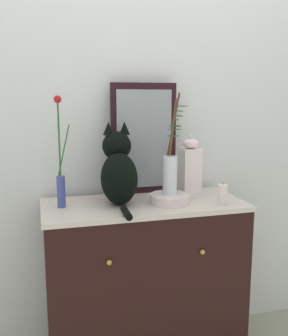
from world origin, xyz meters
TOP-DOWN VIEW (x-y plane):
  - wall_back at (0.00, 0.30)m, footprint 4.40×0.08m
  - sideboard at (0.00, -0.00)m, footprint 1.03×0.47m
  - mirror_leaning at (0.05, 0.21)m, footprint 0.37×0.03m
  - cat_sitting at (-0.13, 0.02)m, footprint 0.20×0.43m
  - vase_slim_green at (-0.41, 0.02)m, footprint 0.07×0.04m
  - bowl_porcelain at (0.12, -0.05)m, footprint 0.20×0.20m
  - vase_glass_clear at (0.13, -0.05)m, footprint 0.15×0.13m
  - jar_lidded_porcelain at (0.27, 0.06)m, footprint 0.10×0.10m
  - candle_pillar at (0.37, -0.15)m, footprint 0.05×0.05m

SIDE VIEW (x-z plane):
  - sideboard at x=0.00m, z-range 0.00..0.91m
  - bowl_porcelain at x=0.12m, z-range 0.91..0.96m
  - candle_pillar at x=0.37m, z-range 0.91..1.02m
  - jar_lidded_porcelain at x=0.27m, z-range 0.90..1.24m
  - vase_slim_green at x=-0.41m, z-range 0.80..1.34m
  - cat_sitting at x=-0.13m, z-range 0.87..1.28m
  - vase_glass_clear at x=0.13m, z-range 0.84..1.35m
  - mirror_leaning at x=0.05m, z-range 0.91..1.52m
  - wall_back at x=0.00m, z-range 0.00..2.60m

